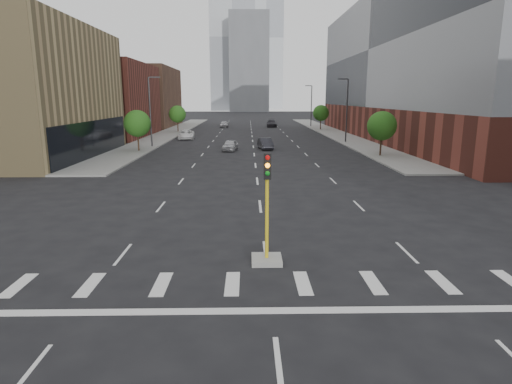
{
  "coord_description": "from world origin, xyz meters",
  "views": [
    {
      "loc": [
        -0.73,
        -7.06,
        6.43
      ],
      "look_at": [
        -0.39,
        10.69,
        2.5
      ],
      "focal_mm": 30.0,
      "sensor_mm": 36.0,
      "label": 1
    }
  ],
  "objects_px": {
    "car_far_left": "(186,134)",
    "car_distant": "(224,124)",
    "car_deep_right": "(272,123)",
    "car_near_left": "(230,145)",
    "median_traffic_signal": "(267,239)",
    "car_mid_right": "(265,144)"
  },
  "relations": [
    {
      "from": "car_far_left",
      "to": "car_distant",
      "type": "xyz_separation_m",
      "value": [
        4.55,
        27.35,
        -0.03
      ]
    },
    {
      "from": "car_far_left",
      "to": "car_deep_right",
      "type": "relative_size",
      "value": 0.96
    },
    {
      "from": "car_far_left",
      "to": "car_distant",
      "type": "height_order",
      "value": "car_far_left"
    },
    {
      "from": "car_near_left",
      "to": "car_distant",
      "type": "bearing_deg",
      "value": 101.17
    },
    {
      "from": "car_far_left",
      "to": "car_near_left",
      "type": "bearing_deg",
      "value": -68.46
    },
    {
      "from": "car_distant",
      "to": "median_traffic_signal",
      "type": "bearing_deg",
      "value": -83.57
    },
    {
      "from": "car_near_left",
      "to": "car_mid_right",
      "type": "height_order",
      "value": "car_mid_right"
    },
    {
      "from": "car_mid_right",
      "to": "car_far_left",
      "type": "height_order",
      "value": "car_far_left"
    },
    {
      "from": "car_far_left",
      "to": "car_distant",
      "type": "distance_m",
      "value": 27.72
    },
    {
      "from": "car_mid_right",
      "to": "car_deep_right",
      "type": "distance_m",
      "value": 42.29
    },
    {
      "from": "car_far_left",
      "to": "car_distant",
      "type": "bearing_deg",
      "value": 75.83
    },
    {
      "from": "median_traffic_signal",
      "to": "car_near_left",
      "type": "bearing_deg",
      "value": 94.54
    },
    {
      "from": "car_near_left",
      "to": "car_far_left",
      "type": "xyz_separation_m",
      "value": [
        -7.57,
        15.35,
        0.05
      ]
    },
    {
      "from": "car_mid_right",
      "to": "car_far_left",
      "type": "bearing_deg",
      "value": 123.47
    },
    {
      "from": "car_mid_right",
      "to": "car_deep_right",
      "type": "height_order",
      "value": "car_deep_right"
    },
    {
      "from": "car_near_left",
      "to": "car_mid_right",
      "type": "xyz_separation_m",
      "value": [
        4.43,
        1.56,
        0.03
      ]
    },
    {
      "from": "car_mid_right",
      "to": "median_traffic_signal",
      "type": "bearing_deg",
      "value": -99.8
    },
    {
      "from": "median_traffic_signal",
      "to": "car_far_left",
      "type": "xyz_separation_m",
      "value": [
        -10.5,
        52.18,
        -0.25
      ]
    },
    {
      "from": "car_mid_right",
      "to": "car_distant",
      "type": "relative_size",
      "value": 1.04
    },
    {
      "from": "car_deep_right",
      "to": "car_distant",
      "type": "distance_m",
      "value": 10.63
    },
    {
      "from": "car_near_left",
      "to": "car_deep_right",
      "type": "bearing_deg",
      "value": 87.32
    },
    {
      "from": "car_near_left",
      "to": "car_far_left",
      "type": "bearing_deg",
      "value": 123.38
    }
  ]
}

